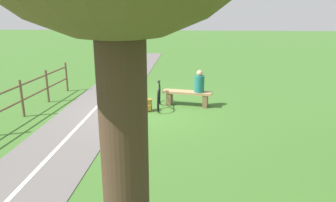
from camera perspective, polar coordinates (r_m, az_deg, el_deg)
The scene contains 7 objects.
ground_plane at distance 10.70m, azimuth -5.23°, elevation -1.73°, with size 80.00×80.00×0.00m, color #3D6B28.
paved_path at distance 7.57m, azimuth -21.70°, elevation -10.68°, with size 2.11×36.00×0.02m, color #66605E.
path_centre_line at distance 7.57m, azimuth -21.71°, elevation -10.61°, with size 0.10×32.00×0.00m, color silver.
bench at distance 11.13m, azimuth 3.45°, elevation 0.93°, with size 1.74×0.69×0.52m.
person_seated at distance 10.95m, azimuth 5.62°, elevation 3.28°, with size 0.39×0.39×0.76m.
bicycle at distance 10.93m, azimuth -1.64°, elevation 0.79°, with size 0.13×1.70×0.89m.
backpack at distance 10.58m, azimuth -3.65°, elevation -0.74°, with size 0.32×0.32×0.41m.
Camera 1 is at (-1.67, 10.04, 3.29)m, focal length 34.12 mm.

